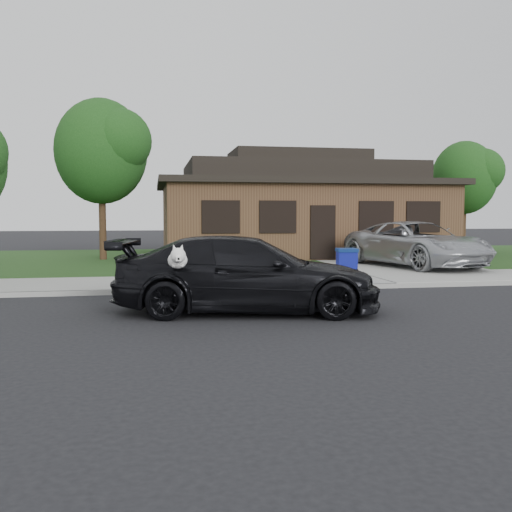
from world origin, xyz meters
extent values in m
plane|color=black|center=(0.00, 0.00, 0.00)|extent=(120.00, 120.00, 0.00)
cube|color=gray|center=(0.00, 5.00, 0.06)|extent=(60.00, 3.00, 0.12)
cube|color=gray|center=(0.00, 3.50, 0.06)|extent=(60.00, 0.12, 0.12)
cube|color=#193814|center=(0.00, 13.00, 0.07)|extent=(60.00, 13.00, 0.13)
cube|color=gray|center=(6.00, 10.00, 0.07)|extent=(4.50, 13.00, 0.14)
imported|color=black|center=(-0.72, 0.54, 0.75)|extent=(5.45, 2.93, 1.50)
ellipsoid|color=white|center=(-2.11, -0.36, 1.12)|extent=(0.34, 0.40, 0.30)
sphere|color=white|center=(-2.11, -0.59, 1.22)|extent=(0.26, 0.26, 0.26)
cube|color=white|center=(-2.11, -0.71, 1.17)|extent=(0.09, 0.12, 0.08)
sphere|color=black|center=(-2.11, -0.77, 1.17)|extent=(0.04, 0.04, 0.04)
cone|color=white|center=(-2.17, -0.54, 1.35)|extent=(0.11, 0.11, 0.14)
cone|color=white|center=(-2.04, -0.54, 1.35)|extent=(0.11, 0.11, 0.14)
imported|color=#ABADB2|center=(6.36, 7.78, 0.92)|extent=(3.92, 6.05, 1.55)
cube|color=navy|center=(2.55, 4.04, 0.52)|extent=(0.56, 0.56, 0.81)
cube|color=navy|center=(2.55, 4.04, 0.97)|extent=(0.61, 0.61, 0.09)
cylinder|color=black|center=(2.38, 3.79, 0.18)|extent=(0.06, 0.13, 0.13)
cylinder|color=black|center=(2.73, 3.79, 0.18)|extent=(0.06, 0.13, 0.13)
cube|color=#422B1C|center=(4.00, 15.00, 1.63)|extent=(12.00, 8.00, 3.00)
cube|color=black|center=(4.00, 15.00, 3.25)|extent=(12.60, 8.60, 0.25)
cube|color=black|center=(4.00, 15.00, 3.78)|extent=(10.00, 6.50, 0.80)
cube|color=black|center=(4.00, 15.00, 4.48)|extent=(6.00, 3.50, 0.60)
cube|color=black|center=(4.00, 10.97, 1.23)|extent=(1.00, 0.06, 2.10)
cube|color=black|center=(0.00, 10.97, 1.83)|extent=(1.30, 0.05, 1.10)
cube|color=black|center=(2.20, 10.97, 1.83)|extent=(1.30, 0.05, 1.10)
cube|color=black|center=(6.20, 10.97, 1.83)|extent=(1.30, 0.05, 1.10)
cube|color=black|center=(8.20, 10.97, 1.83)|extent=(1.30, 0.05, 1.10)
cylinder|color=#332114|center=(-4.50, 13.00, 1.37)|extent=(0.28, 0.28, 2.48)
ellipsoid|color=#143811|center=(-4.50, 13.00, 4.41)|extent=(3.60, 3.60, 4.14)
sphere|color=#26591E|center=(-3.78, 12.46, 4.77)|extent=(2.52, 2.52, 2.52)
cylinder|color=#332114|center=(12.00, 14.50, 1.14)|extent=(0.28, 0.28, 2.03)
ellipsoid|color=#143811|center=(12.00, 14.50, 3.65)|extent=(3.00, 3.00, 3.45)
sphere|color=#26591E|center=(12.60, 14.05, 3.95)|extent=(2.10, 2.10, 2.10)
camera|label=1|loc=(-2.53, -10.44, 1.92)|focal=40.00mm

